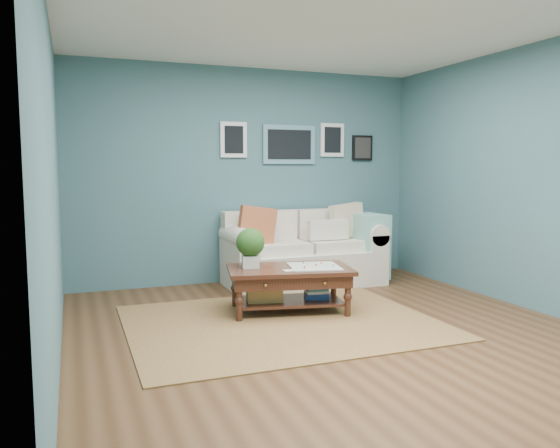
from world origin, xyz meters
name	(u,v)px	position (x,y,z in m)	size (l,w,h in m)	color
room_shell	(337,179)	(0.02, 0.06, 1.36)	(5.00, 5.02, 2.70)	brown
area_rug	(281,322)	(-0.32, 0.51, 0.01)	(2.82, 2.26, 0.01)	brown
loveseat	(309,251)	(0.63, 2.03, 0.41)	(1.98, 0.90, 1.02)	silver
coffee_table	(283,275)	(-0.17, 0.86, 0.38)	(1.34, 0.95, 0.86)	#34170F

